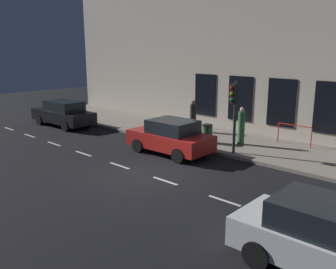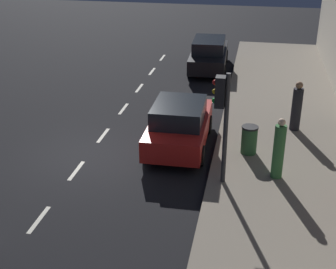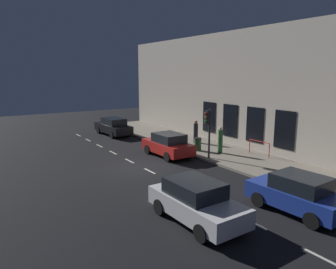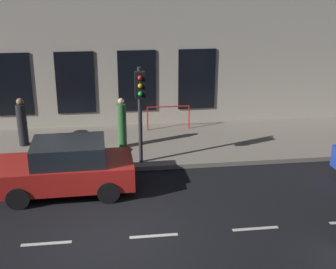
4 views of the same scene
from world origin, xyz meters
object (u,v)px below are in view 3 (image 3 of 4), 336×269
at_px(parked_car_2, 168,145).
at_px(pedestrian_1, 220,141).
at_px(traffic_light, 208,124).
at_px(pedestrian_0, 196,132).
at_px(trash_bin, 198,144).
at_px(parked_car_3, 196,201).
at_px(parked_car_0, 113,126).
at_px(parked_car_1, 297,194).

distance_m(parked_car_2, pedestrian_1, 3.62).
height_order(traffic_light, pedestrian_0, traffic_light).
bearing_deg(trash_bin, parked_car_3, -129.07).
distance_m(parked_car_3, pedestrian_1, 10.28).
bearing_deg(parked_car_0, parked_car_3, -106.32).
bearing_deg(traffic_light, parked_car_3, -133.26).
bearing_deg(trash_bin, parked_car_1, -105.97).
xyz_separation_m(parked_car_2, pedestrian_1, (3.15, -1.76, 0.22)).
bearing_deg(parked_car_2, parked_car_0, 89.35).
height_order(traffic_light, parked_car_2, traffic_light).
distance_m(parked_car_1, parked_car_3, 4.23).
distance_m(parked_car_1, trash_bin, 10.36).
bearing_deg(parked_car_0, pedestrian_0, -64.07).
bearing_deg(parked_car_3, parked_car_2, -117.98).
bearing_deg(pedestrian_0, trash_bin, 71.38).
bearing_deg(parked_car_3, parked_car_0, -104.79).
xyz_separation_m(traffic_light, pedestrian_1, (1.62, 0.56, -1.39)).
bearing_deg(pedestrian_1, parked_car_0, -33.22).
relative_size(traffic_light, pedestrian_0, 1.81).
xyz_separation_m(traffic_light, pedestrian_0, (2.30, 4.13, -1.42)).
height_order(parked_car_0, parked_car_1, same).
bearing_deg(trash_bin, parked_car_0, 104.06).
bearing_deg(trash_bin, pedestrian_0, 54.79).
bearing_deg(parked_car_3, traffic_light, -134.08).
distance_m(pedestrian_0, pedestrian_1, 3.64).
height_order(parked_car_0, pedestrian_0, pedestrian_0).
height_order(traffic_light, parked_car_1, traffic_light).
bearing_deg(trash_bin, pedestrian_1, -58.94).
bearing_deg(pedestrian_1, pedestrian_0, -60.54).
height_order(traffic_light, parked_car_3, traffic_light).
xyz_separation_m(parked_car_1, pedestrian_1, (3.70, 8.56, 0.22)).
distance_m(parked_car_0, parked_car_2, 9.03).
distance_m(traffic_light, parked_car_1, 8.42).
xyz_separation_m(parked_car_0, parked_car_3, (-4.40, -17.70, -0.00)).
relative_size(traffic_light, parked_car_2, 0.80).
bearing_deg(parked_car_3, pedestrian_0, -129.13).
height_order(parked_car_1, trash_bin, parked_car_1).
distance_m(parked_car_0, trash_bin, 9.67).
distance_m(traffic_light, parked_car_3, 8.88).
bearing_deg(parked_car_1, pedestrian_0, 68.08).
height_order(parked_car_3, trash_bin, parked_car_3).
distance_m(traffic_light, pedestrian_0, 4.94).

